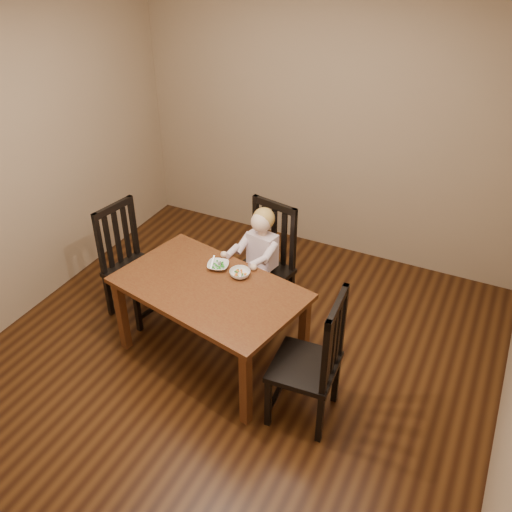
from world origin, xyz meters
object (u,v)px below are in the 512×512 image
at_px(chair_child, 265,265).
at_px(toddler, 261,253).
at_px(chair_left, 131,264).
at_px(chair_right, 312,362).
at_px(bowl_veg, 240,273).
at_px(bowl_peas, 218,266).
at_px(dining_table, 209,295).

bearing_deg(chair_child, toddler, 90.00).
xyz_separation_m(chair_child, chair_left, (-1.06, -0.48, -0.01)).
distance_m(chair_right, bowl_veg, 0.93).
bearing_deg(bowl_peas, chair_left, -179.52).
relative_size(chair_left, bowl_peas, 6.17).
distance_m(dining_table, toddler, 0.68).
height_order(dining_table, chair_left, chair_left).
xyz_separation_m(chair_right, toddler, (-0.82, 0.89, 0.13)).
height_order(chair_child, bowl_peas, chair_child).
bearing_deg(chair_right, toddler, 38.84).
height_order(chair_right, toddler, chair_right).
distance_m(chair_child, bowl_peas, 0.56).
relative_size(toddler, bowl_veg, 3.42).
bearing_deg(bowl_peas, chair_right, -25.24).
distance_m(toddler, bowl_veg, 0.46).
bearing_deg(toddler, chair_left, 33.43).
height_order(dining_table, chair_right, chair_right).
xyz_separation_m(chair_left, toddler, (1.05, 0.43, 0.15)).
relative_size(toddler, bowl_peas, 3.31).
bearing_deg(bowl_veg, chair_right, -29.41).
height_order(chair_left, bowl_veg, chair_left).
bearing_deg(chair_left, toddler, 122.32).
bearing_deg(bowl_veg, bowl_peas, 173.03).
xyz_separation_m(chair_right, bowl_veg, (-0.79, 0.44, 0.22)).
distance_m(chair_child, chair_right, 1.25).
bearing_deg(chair_left, dining_table, 85.63).
bearing_deg(dining_table, chair_right, -13.40).
relative_size(chair_child, chair_right, 0.99).
bearing_deg(dining_table, bowl_veg, 55.50).
bearing_deg(bowl_veg, dining_table, -124.50).
bearing_deg(toddler, bowl_peas, 78.74).
relative_size(chair_child, bowl_veg, 6.53).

